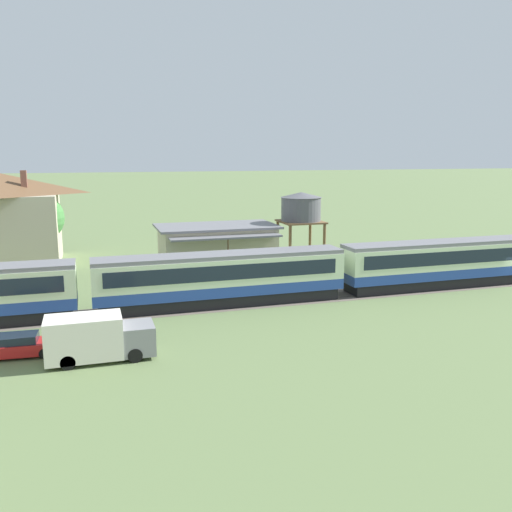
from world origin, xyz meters
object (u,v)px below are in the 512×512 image
at_px(delivery_truck_grey, 97,338).
at_px(water_tower, 301,208).
at_px(station_building, 217,249).
at_px(yard_tree_0, 39,218).
at_px(passenger_train, 225,276).
at_px(parked_car_red, 18,346).

bearing_deg(delivery_truck_grey, water_tower, 43.93).
height_order(station_building, yard_tree_0, yard_tree_0).
height_order(passenger_train, water_tower, water_tower).
relative_size(water_tower, yard_tree_0, 1.04).
bearing_deg(passenger_train, water_tower, 45.19).
bearing_deg(yard_tree_0, parked_car_red, -88.62).
height_order(water_tower, delivery_truck_grey, water_tower).
height_order(passenger_train, parked_car_red, passenger_train).
height_order(passenger_train, yard_tree_0, yard_tree_0).
relative_size(passenger_train, delivery_truck_grey, 16.77).
bearing_deg(parked_car_red, water_tower, 38.77).
distance_m(delivery_truck_grey, yard_tree_0, 29.68).
xyz_separation_m(station_building, water_tower, (8.29, -0.48, 3.66)).
bearing_deg(station_building, passenger_train, -99.98).
bearing_deg(water_tower, yard_tree_0, 157.62).
relative_size(parked_car_red, delivery_truck_grey, 0.82).
relative_size(station_building, delivery_truck_grey, 1.92).
bearing_deg(parked_car_red, yard_tree_0, 94.70).
relative_size(parked_car_red, yard_tree_0, 0.65).
height_order(station_building, parked_car_red, station_building).
bearing_deg(station_building, water_tower, -3.28).
bearing_deg(water_tower, parked_car_red, -144.54).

